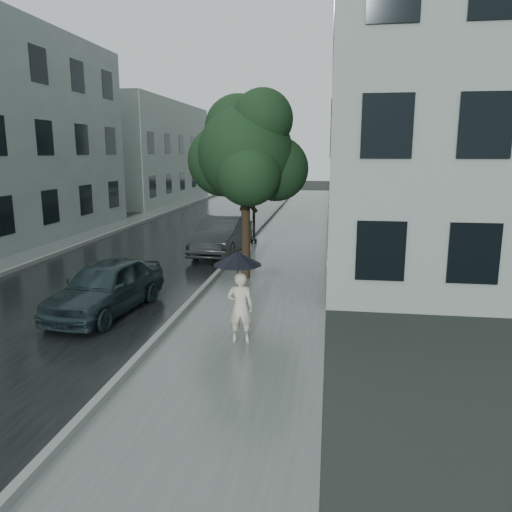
% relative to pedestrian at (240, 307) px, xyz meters
% --- Properties ---
extents(ground, '(120.00, 120.00, 0.00)m').
position_rel_pedestrian_xyz_m(ground, '(-0.21, 1.00, -0.78)').
color(ground, black).
rests_on(ground, ground).
extents(sidewalk, '(3.50, 60.00, 0.01)m').
position_rel_pedestrian_xyz_m(sidewalk, '(0.04, 13.00, -0.77)').
color(sidewalk, slate).
rests_on(sidewalk, ground).
extents(kerb_near, '(0.15, 60.00, 0.15)m').
position_rel_pedestrian_xyz_m(kerb_near, '(-1.78, 13.00, -0.70)').
color(kerb_near, slate).
rests_on(kerb_near, ground).
extents(asphalt_road, '(6.85, 60.00, 0.00)m').
position_rel_pedestrian_xyz_m(asphalt_road, '(-5.28, 13.00, -0.78)').
color(asphalt_road, black).
rests_on(asphalt_road, ground).
extents(kerb_far, '(0.15, 60.00, 0.15)m').
position_rel_pedestrian_xyz_m(kerb_far, '(-8.78, 13.00, -0.70)').
color(kerb_far, slate).
rests_on(kerb_far, ground).
extents(sidewalk_far, '(1.70, 60.00, 0.01)m').
position_rel_pedestrian_xyz_m(sidewalk_far, '(-9.71, 13.00, -0.77)').
color(sidewalk_far, '#4C5451').
rests_on(sidewalk_far, ground).
extents(building_near, '(7.02, 36.00, 9.00)m').
position_rel_pedestrian_xyz_m(building_near, '(5.26, 20.50, 3.72)').
color(building_near, gray).
rests_on(building_near, ground).
extents(building_far_b, '(7.02, 18.00, 8.00)m').
position_rel_pedestrian_xyz_m(building_far_b, '(-13.98, 31.00, 3.22)').
color(building_far_b, gray).
rests_on(building_far_b, ground).
extents(pedestrian, '(0.59, 0.41, 1.54)m').
position_rel_pedestrian_xyz_m(pedestrian, '(0.00, 0.00, 0.00)').
color(pedestrian, beige).
rests_on(pedestrian, sidewalk).
extents(umbrella, '(1.21, 1.21, 1.09)m').
position_rel_pedestrian_xyz_m(umbrella, '(-0.05, -0.00, 1.06)').
color(umbrella, black).
rests_on(umbrella, ground).
extents(street_tree, '(3.87, 3.51, 5.87)m').
position_rel_pedestrian_xyz_m(street_tree, '(-0.81, 5.64, 3.21)').
color(street_tree, '#332619').
rests_on(street_tree, ground).
extents(lamp_post, '(0.84, 0.39, 4.70)m').
position_rel_pedestrian_xyz_m(lamp_post, '(-1.66, 11.74, 1.93)').
color(lamp_post, black).
rests_on(lamp_post, ground).
extents(car_near, '(2.06, 4.11, 1.34)m').
position_rel_pedestrian_xyz_m(car_near, '(-3.71, 1.50, -0.10)').
color(car_near, '#1A272C').
rests_on(car_near, ground).
extents(car_far, '(1.79, 4.51, 1.46)m').
position_rel_pedestrian_xyz_m(car_far, '(-2.42, 9.30, -0.04)').
color(car_far, '#222527').
rests_on(car_far, ground).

